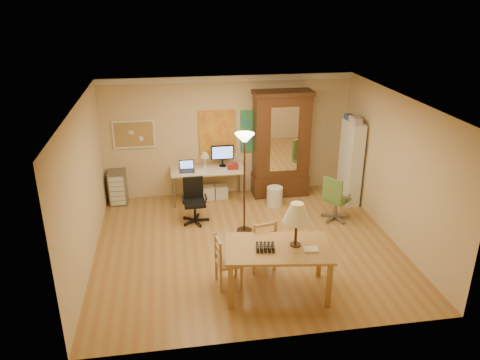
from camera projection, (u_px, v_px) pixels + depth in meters
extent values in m
plane|color=#9D6937|center=(247.00, 245.00, 8.66)|extent=(5.50, 5.50, 0.00)
cube|color=white|center=(228.00, 78.00, 9.90)|extent=(5.50, 0.08, 0.12)
cube|color=#9C7749|center=(134.00, 134.00, 10.04)|extent=(0.90, 0.04, 0.62)
cube|color=yellow|center=(217.00, 133.00, 10.32)|extent=(0.80, 0.04, 1.00)
cube|color=teal|center=(257.00, 131.00, 10.45)|extent=(0.75, 0.04, 0.95)
cube|color=olive|center=(278.00, 248.00, 7.06)|extent=(1.71, 1.16, 0.04)
cube|color=olive|center=(231.00, 287.00, 6.82)|extent=(0.08, 0.08, 0.75)
cube|color=olive|center=(329.00, 285.00, 6.85)|extent=(0.08, 0.08, 0.75)
cube|color=olive|center=(231.00, 257.00, 7.57)|extent=(0.08, 0.08, 0.75)
cube|color=olive|center=(319.00, 256.00, 7.59)|extent=(0.08, 0.08, 0.75)
cylinder|color=black|center=(295.00, 244.00, 7.10)|extent=(0.17, 0.17, 0.02)
cylinder|color=black|center=(296.00, 233.00, 7.02)|extent=(0.04, 0.04, 0.42)
cone|color=beige|center=(297.00, 212.00, 6.89)|extent=(0.42, 0.42, 0.30)
cube|color=white|center=(311.00, 249.00, 6.95)|extent=(0.23, 0.19, 0.03)
cube|color=black|center=(265.00, 247.00, 6.96)|extent=(0.33, 0.27, 0.08)
cube|color=#9F7149|center=(260.00, 244.00, 7.83)|extent=(0.50, 0.48, 0.04)
cube|color=#9F7149|center=(266.00, 249.00, 8.13)|extent=(0.05, 0.05, 0.42)
cube|color=#9F7149|center=(246.00, 252.00, 8.02)|extent=(0.05, 0.05, 0.42)
cube|color=#9F7149|center=(274.00, 259.00, 7.82)|extent=(0.05, 0.05, 0.42)
cube|color=#9F7149|center=(254.00, 263.00, 7.71)|extent=(0.05, 0.05, 0.42)
cube|color=#9F7149|center=(275.00, 234.00, 7.64)|extent=(0.05, 0.05, 0.49)
cube|color=#9F7149|center=(254.00, 238.00, 7.53)|extent=(0.05, 0.05, 0.49)
cube|color=#9F7149|center=(265.00, 233.00, 7.57)|extent=(0.37, 0.10, 0.05)
cube|color=#9F7149|center=(229.00, 262.00, 7.37)|extent=(0.43, 0.44, 0.04)
cube|color=#9F7149|center=(242.00, 278.00, 7.34)|extent=(0.04, 0.04, 0.39)
cube|color=#9F7149|center=(236.00, 266.00, 7.65)|extent=(0.04, 0.04, 0.39)
cube|color=#9F7149|center=(221.00, 281.00, 7.26)|extent=(0.04, 0.04, 0.39)
cube|color=#9F7149|center=(216.00, 269.00, 7.57)|extent=(0.04, 0.04, 0.39)
cube|color=#9F7149|center=(221.00, 257.00, 7.09)|extent=(0.04, 0.04, 0.46)
cube|color=#9F7149|center=(216.00, 245.00, 7.40)|extent=(0.04, 0.04, 0.46)
cube|color=#9F7149|center=(218.00, 248.00, 7.22)|extent=(0.06, 0.35, 0.05)
cylinder|color=#3E2519|center=(244.00, 230.00, 9.15)|extent=(0.30, 0.30, 0.03)
cylinder|color=#3E2519|center=(244.00, 186.00, 8.80)|extent=(0.04, 0.04, 1.87)
cone|color=#FFE0A5|center=(245.00, 137.00, 8.43)|extent=(0.36, 0.36, 0.15)
cube|color=beige|center=(208.00, 170.00, 10.24)|extent=(1.61, 0.70, 0.03)
cylinder|color=slate|center=(174.00, 193.00, 10.00)|extent=(0.04, 0.04, 0.70)
cylinder|color=slate|center=(244.00, 189.00, 10.22)|extent=(0.04, 0.04, 0.70)
cylinder|color=slate|center=(174.00, 182.00, 10.55)|extent=(0.04, 0.04, 0.70)
cylinder|color=slate|center=(239.00, 178.00, 10.77)|extent=(0.04, 0.04, 0.70)
cube|color=black|center=(187.00, 171.00, 10.12)|extent=(0.32, 0.22, 0.02)
cube|color=black|center=(186.00, 164.00, 10.23)|extent=(0.32, 0.06, 0.21)
cube|color=black|center=(222.00, 152.00, 10.30)|extent=(0.50, 0.04, 0.32)
cone|color=beige|center=(205.00, 155.00, 10.21)|extent=(0.20, 0.20, 0.12)
cube|color=white|center=(201.00, 172.00, 10.08)|extent=(0.25, 0.32, 0.01)
cube|color=maroon|center=(233.00, 166.00, 10.25)|extent=(0.22, 0.16, 0.12)
cube|color=white|center=(195.00, 193.00, 10.46)|extent=(0.28, 0.24, 0.30)
cube|color=white|center=(208.00, 193.00, 10.51)|extent=(0.28, 0.24, 0.30)
cube|color=silver|center=(221.00, 192.00, 10.55)|extent=(0.28, 0.24, 0.30)
cylinder|color=black|center=(195.00, 212.00, 9.43)|extent=(0.05, 0.05, 0.35)
cube|color=black|center=(195.00, 203.00, 9.35)|extent=(0.43, 0.42, 0.06)
cube|color=black|center=(193.00, 187.00, 9.43)|extent=(0.41, 0.06, 0.46)
cube|color=black|center=(183.00, 199.00, 9.27)|extent=(0.04, 0.27, 0.03)
cube|color=black|center=(206.00, 197.00, 9.34)|extent=(0.04, 0.27, 0.03)
cylinder|color=slate|center=(336.00, 209.00, 9.56)|extent=(0.06, 0.06, 0.37)
cube|color=#4E6F32|center=(336.00, 199.00, 9.47)|extent=(0.61, 0.61, 0.06)
cube|color=#4E6F32|center=(332.00, 190.00, 9.23)|extent=(0.31, 0.35, 0.48)
cube|color=slate|center=(348.00, 197.00, 9.28)|extent=(0.23, 0.21, 0.03)
cube|color=slate|center=(327.00, 191.00, 9.57)|extent=(0.23, 0.21, 0.03)
cube|color=slate|center=(118.00, 187.00, 10.25)|extent=(0.37, 0.42, 0.74)
cube|color=silver|center=(117.00, 191.00, 10.04)|extent=(0.32, 0.02, 0.64)
cube|color=#37190F|center=(281.00, 146.00, 10.43)|extent=(1.21, 0.55, 2.31)
cube|color=#37190F|center=(280.00, 183.00, 10.78)|extent=(1.25, 0.59, 0.46)
cube|color=white|center=(284.00, 140.00, 10.09)|extent=(0.61, 0.01, 1.43)
cube|color=#37190F|center=(283.00, 93.00, 9.98)|extent=(1.30, 0.62, 0.09)
cube|color=white|center=(350.00, 162.00, 10.13)|extent=(0.27, 0.73, 1.82)
cube|color=#993333|center=(349.00, 185.00, 10.18)|extent=(0.16, 0.36, 0.22)
cube|color=#334C99|center=(348.00, 133.00, 10.06)|extent=(0.16, 0.25, 0.18)
cylinder|color=silver|center=(275.00, 197.00, 10.15)|extent=(0.35, 0.35, 0.43)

